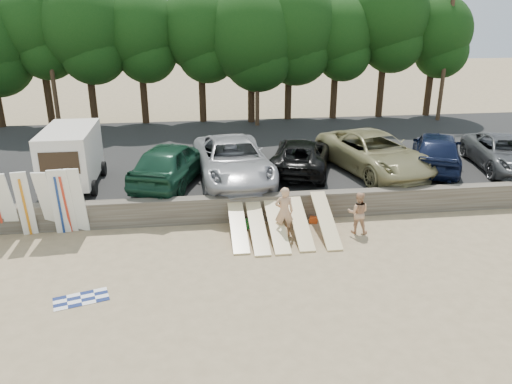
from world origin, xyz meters
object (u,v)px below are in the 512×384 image
cooler (248,224)px  car_6 (505,153)px  car_4 (374,153)px  beachgoer_b (358,213)px  car_1 (171,163)px  car_2 (233,160)px  car_3 (301,155)px  car_5 (436,151)px  beachgoer_a (284,211)px  box_trailer (71,154)px

cooler → car_6: bearing=8.5°
car_4 → beachgoer_b: car_4 is taller
car_6 → car_1: bearing=-170.1°
car_2 → cooler: size_ratio=16.81×
car_3 → car_5: (6.17, -0.52, 0.15)m
car_3 → beachgoer_a: car_3 is taller
beachgoer_a → beachgoer_b: beachgoer_a is taller
car_1 → beachgoer_a: bearing=153.6°
car_1 → beachgoer_a: car_1 is taller
beachgoer_b → car_2: bearing=-29.9°
car_3 → car_4: 3.27m
car_1 → cooler: size_ratio=14.00×
car_3 → beachgoer_a: (-1.71, -5.13, -0.52)m
box_trailer → car_6: 19.20m
car_3 → cooler: (-2.92, -4.34, -1.28)m
car_4 → car_6: 6.13m
car_2 → car_3: size_ratio=1.19×
beachgoer_a → car_5: bearing=-144.9°
box_trailer → car_1: 4.08m
car_2 → beachgoer_a: size_ratio=3.46×
car_1 → beachgoer_a: size_ratio=2.88×
car_5 → beachgoer_a: bearing=55.2°
car_2 → car_4: same height
car_2 → car_3: car_2 is taller
box_trailer → beachgoer_a: (8.14, -4.36, -1.15)m
beachgoer_a → beachgoer_b: bearing=-177.8°
car_4 → beachgoer_b: size_ratio=4.08×
car_5 → beachgoer_b: size_ratio=3.35×
car_3 → car_4: bearing=-170.3°
car_1 → car_6: bearing=-160.4°
car_4 → cooler: 7.40m
car_2 → car_5: size_ratio=1.22×
car_3 → car_6: bearing=-167.3°
car_1 → car_4: car_1 is taller
car_6 → car_2: bearing=-170.5°
beachgoer_a → beachgoer_b: 2.71m
beachgoer_b → car_4: bearing=-98.3°
car_1 → car_2: size_ratio=0.83×
car_6 → cooler: size_ratio=14.28×
car_1 → cooler: car_1 is taller
box_trailer → beachgoer_b: size_ratio=2.49×
box_trailer → car_2: bearing=-0.9°
beachgoer_a → cooler: (-1.21, 0.79, -0.76)m
beachgoer_a → car_1: bearing=-41.2°
car_4 → car_5: bearing=-15.4°
car_4 → car_6: car_4 is taller
car_1 → car_6: car_1 is taller
beachgoer_b → car_5: bearing=-120.8°
car_6 → cooler: (-12.26, -3.45, -1.29)m
car_2 → cooler: (0.26, -3.52, -1.43)m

